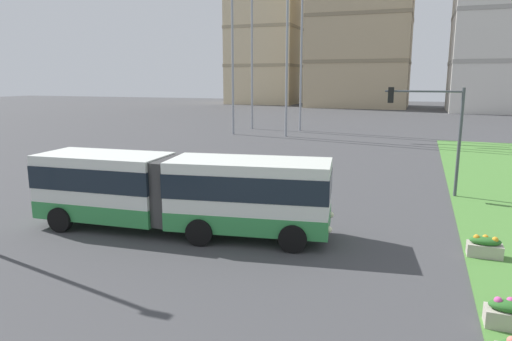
% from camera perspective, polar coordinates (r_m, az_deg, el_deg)
% --- Properties ---
extents(articulated_bus, '(11.99, 3.82, 3.00)m').
position_cam_1_polar(articulated_bus, '(18.16, -9.53, -2.54)').
color(articulated_bus, silver).
rests_on(articulated_bus, ground).
extents(flower_planter_3, '(1.10, 0.56, 0.74)m').
position_cam_1_polar(flower_planter_3, '(13.01, 29.08, -15.35)').
color(flower_planter_3, '#B7AD9E').
rests_on(flower_planter_3, grass_median).
extents(flower_planter_4, '(1.10, 0.56, 0.74)m').
position_cam_1_polar(flower_planter_4, '(17.38, 26.62, -8.47)').
color(flower_planter_4, '#B7AD9E').
rests_on(flower_planter_4, grass_median).
extents(traffic_light_far_right, '(3.81, 0.28, 5.55)m').
position_cam_1_polar(traffic_light_far_right, '(24.92, 21.24, 5.72)').
color(traffic_light_far_right, '#474C51').
rests_on(traffic_light_far_right, ground).
extents(apartment_tower_west, '(16.45, 17.45, 35.12)m').
position_cam_1_polar(apartment_tower_west, '(116.98, 1.40, 17.02)').
color(apartment_tower_west, beige).
rests_on(apartment_tower_west, ground).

